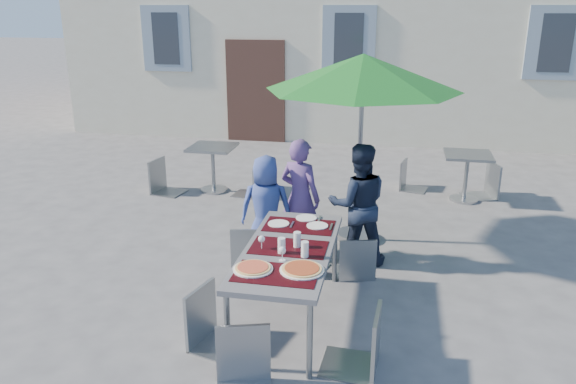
% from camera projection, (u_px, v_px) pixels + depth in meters
% --- Properties ---
extents(ground, '(90.00, 90.00, 0.00)m').
position_uv_depth(ground, '(267.00, 328.00, 5.29)').
color(ground, '#4E4E50').
rests_on(ground, ground).
extents(dining_table, '(0.80, 1.85, 0.76)m').
position_uv_depth(dining_table, '(289.00, 253.00, 5.22)').
color(dining_table, '#444449').
rests_on(dining_table, ground).
extents(pizza_near_left, '(0.34, 0.34, 0.03)m').
position_uv_depth(pizza_near_left, '(253.00, 268.00, 4.76)').
color(pizza_near_left, white).
rests_on(pizza_near_left, dining_table).
extents(pizza_near_right, '(0.38, 0.38, 0.03)m').
position_uv_depth(pizza_near_right, '(302.00, 269.00, 4.74)').
color(pizza_near_right, white).
rests_on(pizza_near_right, dining_table).
extents(glassware, '(0.49, 0.37, 0.15)m').
position_uv_depth(glassware, '(290.00, 245.00, 5.07)').
color(glassware, silver).
rests_on(glassware, dining_table).
extents(place_settings, '(0.66, 0.43, 0.01)m').
position_uv_depth(place_settings, '(301.00, 222.00, 5.79)').
color(place_settings, white).
rests_on(place_settings, dining_table).
extents(child_0, '(0.67, 0.50, 1.26)m').
position_uv_depth(child_0, '(266.00, 208.00, 6.59)').
color(child_0, '#33458D').
rests_on(child_0, ground).
extents(child_1, '(0.61, 0.51, 1.44)m').
position_uv_depth(child_1, '(300.00, 198.00, 6.66)').
color(child_1, '#5A3D7D').
rests_on(child_1, ground).
extents(child_2, '(0.77, 0.54, 1.43)m').
position_uv_depth(child_2, '(358.00, 204.00, 6.44)').
color(child_2, '#182135').
rests_on(child_2, ground).
extents(chair_0, '(0.50, 0.50, 0.96)m').
position_uv_depth(chair_0, '(249.00, 222.00, 6.35)').
color(chair_0, gray).
rests_on(chair_0, ground).
extents(chair_1, '(0.52, 0.52, 0.95)m').
position_uv_depth(chair_1, '(304.00, 227.00, 6.22)').
color(chair_1, gray).
rests_on(chair_1, ground).
extents(chair_2, '(0.50, 0.50, 0.92)m').
position_uv_depth(chair_2, '(357.00, 232.00, 6.11)').
color(chair_2, gray).
rests_on(chair_2, ground).
extents(chair_3, '(0.56, 0.55, 1.01)m').
position_uv_depth(chair_3, '(209.00, 284.00, 4.85)').
color(chair_3, '#92999D').
rests_on(chair_3, ground).
extents(chair_4, '(0.49, 0.48, 1.03)m').
position_uv_depth(chair_4, '(365.00, 304.00, 4.50)').
color(chair_4, gray).
rests_on(chair_4, ground).
extents(chair_5, '(0.54, 0.55, 0.98)m').
position_uv_depth(chair_5, '(243.00, 326.00, 4.26)').
color(chair_5, gray).
rests_on(chair_5, ground).
extents(patio_umbrella, '(2.36, 2.36, 2.35)m').
position_uv_depth(patio_umbrella, '(363.00, 74.00, 6.62)').
color(patio_umbrella, '#A8ABB0').
rests_on(patio_umbrella, ground).
extents(cafe_table_0, '(0.70, 0.70, 0.75)m').
position_uv_depth(cafe_table_0, '(213.00, 160.00, 9.03)').
color(cafe_table_0, '#A8ABB0').
rests_on(cafe_table_0, ground).
extents(bg_chair_l_0, '(0.53, 0.53, 1.03)m').
position_uv_depth(bg_chair_l_0, '(162.00, 156.00, 8.95)').
color(bg_chair_l_0, gray).
rests_on(bg_chair_l_0, ground).
extents(bg_chair_r_0, '(0.47, 0.46, 0.93)m').
position_uv_depth(bg_chair_r_0, '(252.00, 163.00, 8.81)').
color(bg_chair_r_0, '#8F939A').
rests_on(bg_chair_r_0, ground).
extents(cafe_table_1, '(0.70, 0.70, 0.75)m').
position_uv_depth(cafe_table_1, '(467.00, 169.00, 8.58)').
color(cafe_table_1, '#A8ABB0').
rests_on(cafe_table_1, ground).
extents(bg_chair_l_1, '(0.48, 0.48, 0.91)m').
position_uv_depth(bg_chair_l_1, '(410.00, 158.00, 9.13)').
color(bg_chair_l_1, gray).
rests_on(bg_chair_l_1, ground).
extents(bg_chair_r_1, '(0.58, 0.57, 1.03)m').
position_uv_depth(bg_chair_r_1, '(489.00, 160.00, 8.73)').
color(bg_chair_r_1, gray).
rests_on(bg_chair_r_1, ground).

